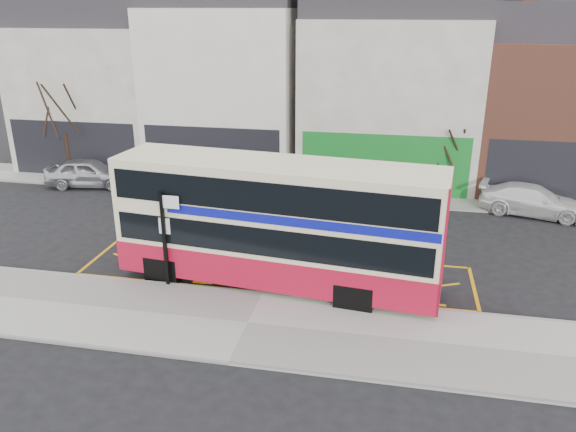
% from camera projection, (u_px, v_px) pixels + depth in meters
% --- Properties ---
extents(ground, '(120.00, 120.00, 0.00)m').
position_uv_depth(ground, '(265.00, 291.00, 19.09)').
color(ground, black).
rests_on(ground, ground).
extents(pavement, '(40.00, 4.00, 0.15)m').
position_uv_depth(pavement, '(248.00, 324.00, 16.95)').
color(pavement, '#A3A19B').
rests_on(pavement, ground).
extents(kerb, '(40.00, 0.15, 0.15)m').
position_uv_depth(kerb, '(263.00, 294.00, 18.72)').
color(kerb, gray).
rests_on(kerb, ground).
extents(far_pavement, '(50.00, 3.00, 0.15)m').
position_uv_depth(far_pavement, '(314.00, 191.00, 29.17)').
color(far_pavement, '#A3A19B').
rests_on(far_pavement, ground).
extents(road_markings, '(14.00, 3.40, 0.01)m').
position_uv_depth(road_markings, '(275.00, 271.00, 20.56)').
color(road_markings, orange).
rests_on(road_markings, ground).
extents(terrace_far_left, '(8.00, 8.01, 10.80)m').
position_uv_depth(terrace_far_left, '(103.00, 82.00, 33.61)').
color(terrace_far_left, silver).
rests_on(terrace_far_left, ground).
extents(terrace_left, '(8.00, 8.01, 11.80)m').
position_uv_depth(terrace_left, '(231.00, 77.00, 31.98)').
color(terrace_left, silver).
rests_on(terrace_left, ground).
extents(terrace_green_shop, '(9.00, 8.01, 11.30)m').
position_uv_depth(terrace_green_shop, '(390.00, 85.00, 30.44)').
color(terrace_green_shop, silver).
rests_on(terrace_green_shop, ground).
extents(terrace_right, '(9.00, 8.01, 10.30)m').
position_uv_depth(terrace_right, '(566.00, 99.00, 28.98)').
color(terrace_right, '#96513C').
rests_on(terrace_right, ground).
extents(double_decker_bus, '(11.19, 3.71, 4.39)m').
position_uv_depth(double_decker_bus, '(278.00, 223.00, 18.77)').
color(double_decker_bus, beige).
rests_on(double_decker_bus, ground).
extents(bus_stop_post, '(0.83, 0.14, 3.33)m').
position_uv_depth(bus_stop_post, '(166.00, 231.00, 18.57)').
color(bus_stop_post, black).
rests_on(bus_stop_post, pavement).
extents(car_silver, '(4.73, 2.53, 1.53)m').
position_uv_depth(car_silver, '(89.00, 173.00, 29.88)').
color(car_silver, silver).
rests_on(car_silver, ground).
extents(car_grey, '(4.09, 2.52, 1.27)m').
position_uv_depth(car_grey, '(332.00, 197.00, 26.43)').
color(car_grey, '#474A50').
rests_on(car_grey, ground).
extents(car_white, '(5.06, 3.03, 1.37)m').
position_uv_depth(car_white, '(533.00, 200.00, 25.88)').
color(car_white, white).
rests_on(car_white, ground).
extents(street_tree_left, '(3.16, 3.16, 6.83)m').
position_uv_depth(street_tree_left, '(60.00, 94.00, 30.09)').
color(street_tree_left, black).
rests_on(street_tree_left, ground).
extents(street_tree_right, '(2.15, 2.15, 4.63)m').
position_uv_depth(street_tree_right, '(451.00, 136.00, 27.32)').
color(street_tree_right, black).
rests_on(street_tree_right, ground).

